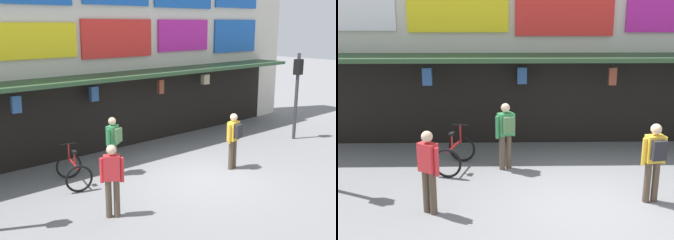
% 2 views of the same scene
% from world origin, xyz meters
% --- Properties ---
extents(ground_plane, '(80.00, 80.00, 0.00)m').
position_xyz_m(ground_plane, '(0.00, 0.00, 0.00)').
color(ground_plane, slate).
extents(shopfront, '(18.00, 2.60, 8.00)m').
position_xyz_m(shopfront, '(0.00, 4.57, 3.96)').
color(shopfront, beige).
rests_on(shopfront, ground).
extents(traffic_light_far, '(0.28, 0.33, 3.20)m').
position_xyz_m(traffic_light_far, '(5.60, 0.67, 2.14)').
color(traffic_light_far, '#38383D').
rests_on(traffic_light_far, ground).
extents(bicycle_parked, '(0.98, 1.30, 1.05)m').
position_xyz_m(bicycle_parked, '(-2.94, 1.86, 0.39)').
color(bicycle_parked, black).
rests_on(bicycle_parked, ground).
extents(pedestrian_in_purple, '(0.52, 0.40, 1.68)m').
position_xyz_m(pedestrian_in_purple, '(1.30, -0.06, 0.98)').
color(pedestrian_in_purple, brown).
rests_on(pedestrian_in_purple, ground).
extents(pedestrian_in_yellow, '(0.45, 0.39, 1.68)m').
position_xyz_m(pedestrian_in_yellow, '(-3.20, -0.45, 0.95)').
color(pedestrian_in_yellow, brown).
rests_on(pedestrian_in_yellow, ground).
extents(pedestrian_in_blue, '(0.48, 0.46, 1.68)m').
position_xyz_m(pedestrian_in_blue, '(-1.67, 1.83, 0.98)').
color(pedestrian_in_blue, brown).
rests_on(pedestrian_in_blue, ground).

